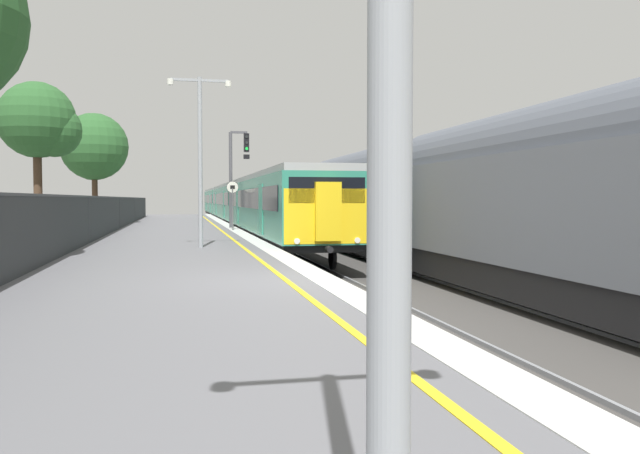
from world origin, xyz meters
name	(u,v)px	position (x,y,z in m)	size (l,w,h in m)	color
ground	(434,307)	(2.64, 0.00, -0.61)	(17.40, 110.00, 1.21)	slate
commuter_train_at_platform	(237,203)	(2.10, 39.24, 1.27)	(2.83, 64.53, 3.81)	#2D846B
freight_train_adjacent_track	(419,198)	(6.10, 9.91, 1.58)	(2.60, 29.84, 4.71)	#232326
signal_gantry	(236,168)	(0.62, 22.90, 3.23)	(1.10, 0.24, 5.18)	#47474C
speed_limit_sign	(233,199)	(0.25, 20.46, 1.56)	(0.59, 0.08, 2.44)	#59595B
platform_lamp_mid	(200,147)	(-1.67, 8.90, 3.21)	(2.00, 0.20, 5.41)	#93999E
background_tree_centre	(94,149)	(-7.53, 30.35, 4.63)	(4.13, 4.16, 6.86)	#473323
background_tree_right	(41,123)	(-7.31, 13.64, 4.35)	(3.00, 2.81, 5.88)	#473323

